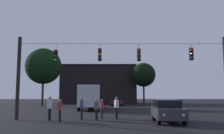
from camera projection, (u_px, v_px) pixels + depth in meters
ground_plane at (119, 110)px, 29.32m from camera, size 168.00×168.00×0.00m
overhead_signal_span at (123, 71)px, 18.51m from camera, size 16.14×0.44×6.32m
city_bus at (90, 95)px, 32.21m from camera, size 3.47×11.18×3.00m
car_near_right at (168, 111)px, 16.52m from camera, size 2.04×4.42×1.52m
car_far_left at (118, 101)px, 41.41m from camera, size 2.21×4.46×1.52m
pedestrian_crossing_left at (61, 109)px, 16.93m from camera, size 0.24×0.36×1.55m
pedestrian_crossing_center at (51, 107)px, 17.79m from camera, size 0.32×0.41×1.74m
pedestrian_crossing_right at (103, 108)px, 19.40m from camera, size 0.29×0.39×1.52m
pedestrian_near_bus at (83, 107)px, 18.25m from camera, size 0.25×0.37×1.67m
pedestrian_trailing at (97, 108)px, 18.03m from camera, size 0.33×0.41×1.56m
pedestrian_far_side at (117, 106)px, 19.00m from camera, size 0.35×0.42×1.69m
corner_building at (101, 85)px, 55.31m from camera, size 15.53×13.55×8.11m
tree_left_silhouette at (44, 66)px, 41.51m from camera, size 6.13×6.13×9.82m
tree_behind_building at (144, 75)px, 47.71m from camera, size 4.70×4.70×8.16m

